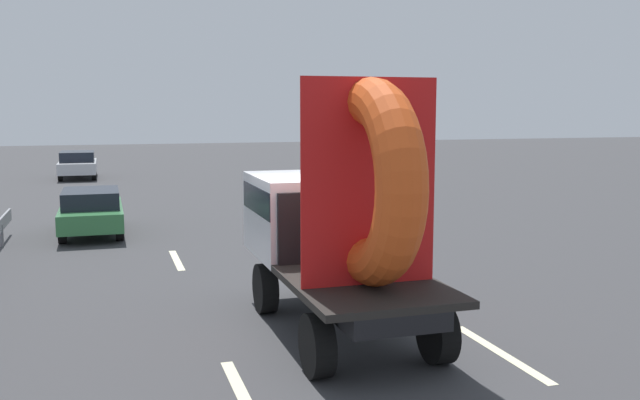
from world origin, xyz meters
TOP-DOWN VIEW (x-y plane):
  - ground_plane at (0.00, 0.00)m, footprint 120.00×120.00m
  - flatbed_truck at (-0.02, -0.23)m, footprint 2.02×5.05m
  - distant_sedan at (-3.79, 9.58)m, footprint 1.62×3.79m
  - lane_dash_left_near at (-1.91, -2.53)m, footprint 0.16×2.62m
  - lane_dash_left_far at (-1.91, 5.52)m, footprint 0.16×2.19m
  - lane_dash_right_near at (1.86, -1.99)m, footprint 0.16×2.46m
  - lane_dash_right_far at (1.86, 5.84)m, footprint 0.16×2.80m
  - oncoming_car at (-4.67, 26.17)m, footprint 1.75×4.09m

SIDE VIEW (x-z plane):
  - ground_plane at x=0.00m, z-range 0.00..0.00m
  - lane_dash_left_near at x=-1.91m, z-range 0.00..0.01m
  - lane_dash_left_far at x=-1.91m, z-range 0.00..0.01m
  - lane_dash_right_near at x=1.86m, z-range 0.00..0.01m
  - lane_dash_right_far at x=1.86m, z-range 0.00..0.01m
  - distant_sedan at x=-3.79m, z-range 0.05..1.28m
  - oncoming_car at x=-4.67m, z-range 0.05..1.38m
  - flatbed_truck at x=-0.02m, z-range -0.15..3.69m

